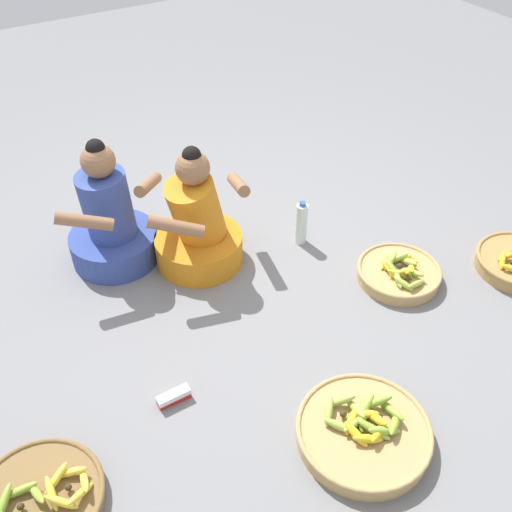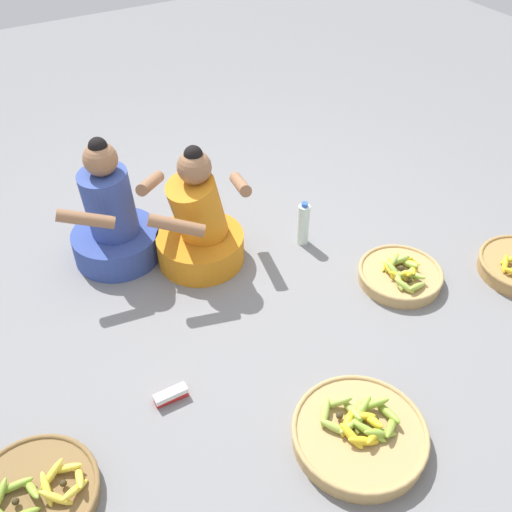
{
  "view_description": "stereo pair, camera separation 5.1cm",
  "coord_description": "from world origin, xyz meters",
  "px_view_note": "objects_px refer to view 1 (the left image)",
  "views": [
    {
      "loc": [
        -1.19,
        -2.18,
        2.31
      ],
      "look_at": [
        0.0,
        -0.2,
        0.35
      ],
      "focal_mm": 40.99,
      "sensor_mm": 36.0,
      "label": 1
    },
    {
      "loc": [
        -1.14,
        -2.2,
        2.31
      ],
      "look_at": [
        0.0,
        -0.2,
        0.35
      ],
      "focal_mm": 40.99,
      "sensor_mm": 36.0,
      "label": 2
    }
  ],
  "objects_px": {
    "banana_basket_mid_right": "(39,499)",
    "packet_carton_stack": "(174,397)",
    "vendor_woman_behind": "(111,223)",
    "banana_basket_front_right": "(399,272)",
    "vendor_woman_front": "(198,227)",
    "water_bottle": "(301,223)",
    "banana_basket_mid_left": "(363,431)"
  },
  "relations": [
    {
      "from": "vendor_woman_front",
      "to": "vendor_woman_behind",
      "type": "distance_m",
      "value": 0.51
    },
    {
      "from": "vendor_woman_behind",
      "to": "banana_basket_mid_right",
      "type": "relative_size",
      "value": 1.5
    },
    {
      "from": "banana_basket_mid_right",
      "to": "packet_carton_stack",
      "type": "bearing_deg",
      "value": 15.1
    },
    {
      "from": "vendor_woman_front",
      "to": "banana_basket_mid_left",
      "type": "xyz_separation_m",
      "value": [
        0.07,
        -1.47,
        -0.19
      ]
    },
    {
      "from": "vendor_woman_behind",
      "to": "banana_basket_front_right",
      "type": "xyz_separation_m",
      "value": [
        1.33,
        -1.03,
        -0.2
      ]
    },
    {
      "from": "vendor_woman_behind",
      "to": "banana_basket_mid_left",
      "type": "relative_size",
      "value": 1.33
    },
    {
      "from": "banana_basket_mid_left",
      "to": "packet_carton_stack",
      "type": "distance_m",
      "value": 0.89
    },
    {
      "from": "vendor_woman_front",
      "to": "banana_basket_front_right",
      "type": "distance_m",
      "value": 1.19
    },
    {
      "from": "vendor_woman_front",
      "to": "banana_basket_mid_right",
      "type": "relative_size",
      "value": 1.45
    },
    {
      "from": "vendor_woman_behind",
      "to": "banana_basket_front_right",
      "type": "bearing_deg",
      "value": -37.69
    },
    {
      "from": "banana_basket_mid_right",
      "to": "packet_carton_stack",
      "type": "height_order",
      "value": "banana_basket_mid_right"
    },
    {
      "from": "vendor_woman_behind",
      "to": "banana_basket_mid_right",
      "type": "height_order",
      "value": "vendor_woman_behind"
    },
    {
      "from": "packet_carton_stack",
      "to": "vendor_woman_behind",
      "type": "bearing_deg",
      "value": 82.62
    },
    {
      "from": "water_bottle",
      "to": "banana_basket_front_right",
      "type": "bearing_deg",
      "value": -63.52
    },
    {
      "from": "vendor_woman_behind",
      "to": "water_bottle",
      "type": "height_order",
      "value": "vendor_woman_behind"
    },
    {
      "from": "vendor_woman_front",
      "to": "water_bottle",
      "type": "bearing_deg",
      "value": -14.99
    },
    {
      "from": "water_bottle",
      "to": "packet_carton_stack",
      "type": "distance_m",
      "value": 1.38
    },
    {
      "from": "vendor_woman_front",
      "to": "packet_carton_stack",
      "type": "relative_size",
      "value": 4.78
    },
    {
      "from": "vendor_woman_behind",
      "to": "packet_carton_stack",
      "type": "distance_m",
      "value": 1.16
    },
    {
      "from": "vendor_woman_front",
      "to": "banana_basket_mid_left",
      "type": "bearing_deg",
      "value": -87.41
    },
    {
      "from": "vendor_woman_front",
      "to": "vendor_woman_behind",
      "type": "xyz_separation_m",
      "value": [
        -0.42,
        0.28,
        0.01
      ]
    },
    {
      "from": "vendor_woman_behind",
      "to": "water_bottle",
      "type": "relative_size",
      "value": 2.69
    },
    {
      "from": "banana_basket_mid_left",
      "to": "packet_carton_stack",
      "type": "relative_size",
      "value": 3.72
    },
    {
      "from": "vendor_woman_behind",
      "to": "packet_carton_stack",
      "type": "xyz_separation_m",
      "value": [
        -0.15,
        -1.13,
        -0.23
      ]
    },
    {
      "from": "banana_basket_front_right",
      "to": "banana_basket_mid_right",
      "type": "bearing_deg",
      "value": -172.46
    },
    {
      "from": "vendor_woman_behind",
      "to": "banana_basket_front_right",
      "type": "height_order",
      "value": "vendor_woman_behind"
    },
    {
      "from": "banana_basket_mid_left",
      "to": "banana_basket_mid_right",
      "type": "xyz_separation_m",
      "value": [
        -1.31,
        0.43,
        -0.01
      ]
    },
    {
      "from": "banana_basket_mid_right",
      "to": "packet_carton_stack",
      "type": "distance_m",
      "value": 0.7
    },
    {
      "from": "water_bottle",
      "to": "packet_carton_stack",
      "type": "height_order",
      "value": "water_bottle"
    },
    {
      "from": "packet_carton_stack",
      "to": "banana_basket_mid_right",
      "type": "bearing_deg",
      "value": -164.9
    },
    {
      "from": "banana_basket_mid_left",
      "to": "water_bottle",
      "type": "height_order",
      "value": "water_bottle"
    },
    {
      "from": "water_bottle",
      "to": "banana_basket_mid_left",
      "type": "bearing_deg",
      "value": -113.01
    }
  ]
}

